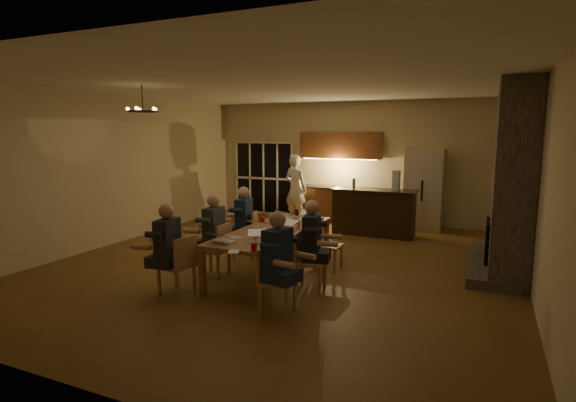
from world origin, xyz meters
The scene contains 44 objects.
floor centered at (0.00, 0.00, 0.00)m, with size 9.00×9.00×0.00m, color brown.
back_wall centered at (0.00, 4.52, 1.60)m, with size 8.00×0.04×3.20m, color #C6B98C.
left_wall centered at (-4.02, 0.00, 1.60)m, with size 0.04×9.00×3.20m, color #C6B98C.
right_wall centered at (4.02, 0.00, 1.60)m, with size 0.04×9.00×3.20m, color #C6B98C.
ceiling centered at (0.00, 0.00, 3.22)m, with size 8.00×9.00×0.04m, color white.
french_doors centered at (-2.70, 4.47, 1.05)m, with size 1.86×0.08×2.10m, color black.
fireplace centered at (3.70, 1.20, 1.60)m, with size 0.58×2.50×3.20m, color #686051.
kitchenette centered at (-0.30, 4.20, 1.20)m, with size 2.24×0.68×2.40m, color brown, non-canonical shape.
refrigerator centered at (1.90, 4.15, 1.00)m, with size 0.90×0.68×2.00m, color beige.
dining_table centered at (0.03, -0.56, 0.38)m, with size 1.10×2.88×0.75m, color #B88349.
bar_island centered at (0.93, 2.98, 0.54)m, with size 1.94×0.68×1.08m, color black.
chair_left_near centered at (-0.82, -2.08, 0.45)m, with size 0.44×0.44×0.89m, color tan, non-canonical shape.
chair_left_mid centered at (-0.81, -1.10, 0.45)m, with size 0.44×0.44×0.89m, color tan, non-canonical shape.
chair_left_far centered at (-0.85, 0.02, 0.45)m, with size 0.44×0.44×0.89m, color tan, non-canonical shape.
chair_right_near centered at (0.85, -2.11, 0.45)m, with size 0.44×0.44×0.89m, color tan, non-canonical shape.
chair_right_mid centered at (0.93, -1.10, 0.45)m, with size 0.44×0.44×0.89m, color tan, non-canonical shape.
chair_right_far centered at (0.86, -0.04, 0.45)m, with size 0.44×0.44×0.89m, color tan, non-canonical shape.
person_left_near centered at (-0.87, -2.20, 0.69)m, with size 0.60×0.60×1.38m, color #252730, non-canonical shape.
person_right_near centered at (0.86, -2.13, 0.69)m, with size 0.60×0.60×1.38m, color #1E304C, non-canonical shape.
person_left_mid centered at (-0.82, -1.06, 0.69)m, with size 0.60×0.60×1.38m, color #3B4246, non-canonical shape.
person_right_mid centered at (0.92, -1.04, 0.69)m, with size 0.60×0.60×1.38m, color #252730, non-canonical shape.
person_left_far centered at (-0.85, 0.01, 0.69)m, with size 0.60×0.60×1.38m, color #1E304C, non-canonical shape.
standing_person centered at (-1.32, 3.61, 0.90)m, with size 0.66×0.43×1.81m, color white.
chandelier centered at (-2.25, -1.03, 2.75)m, with size 0.53×0.53×0.03m, color black.
laptop_a centered at (-0.26, -1.63, 0.86)m, with size 0.32×0.28×0.23m, color silver, non-canonical shape.
laptop_b centered at (0.22, -1.44, 0.86)m, with size 0.32×0.28×0.23m, color silver, non-canonical shape.
laptop_c centered at (-0.21, -0.54, 0.86)m, with size 0.32×0.28×0.23m, color silver, non-canonical shape.
laptop_d centered at (0.25, -0.55, 0.86)m, with size 0.32×0.28×0.23m, color silver, non-canonical shape.
laptop_e centered at (-0.14, 0.50, 0.86)m, with size 0.32×0.28×0.23m, color silver, non-canonical shape.
laptop_f centered at (0.26, 0.48, 0.86)m, with size 0.32×0.28×0.23m, color silver, non-canonical shape.
mug_front centered at (0.04, -1.00, 0.80)m, with size 0.08×0.08×0.10m, color white.
mug_mid centered at (0.10, -0.01, 0.80)m, with size 0.08×0.08×0.10m, color white.
mug_back centered at (-0.36, 0.18, 0.80)m, with size 0.07×0.07×0.10m, color white.
redcup_near centered at (0.41, -1.93, 0.81)m, with size 0.09×0.09×0.12m, color red.
redcup_mid centered at (-0.39, -0.15, 0.81)m, with size 0.09×0.09×0.12m, color red.
can_silver centered at (0.06, -1.23, 0.81)m, with size 0.07×0.07×0.12m, color #B2B2B7.
can_cola centered at (-0.11, 0.83, 0.81)m, with size 0.07×0.07×0.12m, color #3F0F0C.
can_right centered at (0.39, -0.28, 0.81)m, with size 0.06×0.06×0.12m, color #B2B2B7.
plate_near centered at (0.41, -1.05, 0.76)m, with size 0.27×0.27×0.02m, color white.
plate_left centered at (-0.24, -1.39, 0.76)m, with size 0.25×0.25×0.02m, color white.
plate_far centered at (0.43, 0.19, 0.76)m, with size 0.27×0.27×0.02m, color white.
notepad centered at (0.17, -2.08, 0.76)m, with size 0.15×0.21×0.01m, color white.
bar_bottle centered at (0.45, 2.95, 1.20)m, with size 0.07×0.07×0.24m, color #99999E.
bar_blender centered at (1.44, 2.93, 1.31)m, with size 0.15×0.15×0.46m, color silver.
Camera 1 is at (3.30, -7.27, 2.38)m, focal length 28.00 mm.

